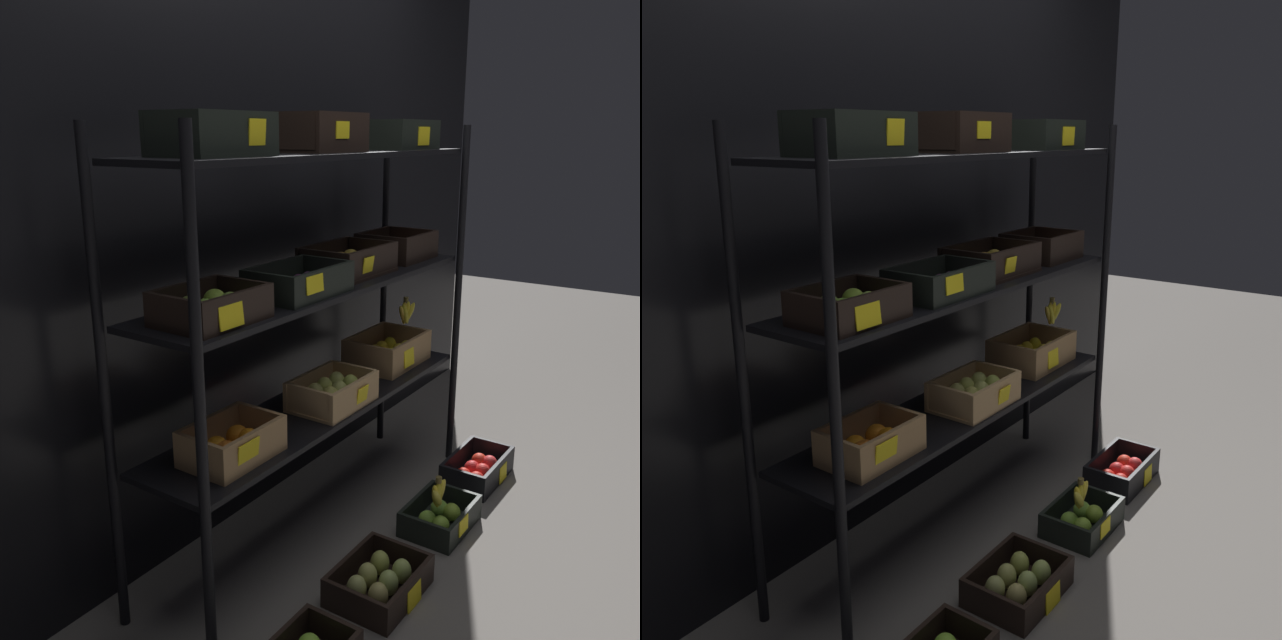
{
  "view_description": "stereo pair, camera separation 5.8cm",
  "coord_description": "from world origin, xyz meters",
  "views": [
    {
      "loc": [
        -2.0,
        -1.37,
        1.53
      ],
      "look_at": [
        0.0,
        0.0,
        0.86
      ],
      "focal_mm": 37.83,
      "sensor_mm": 36.0,
      "label": 1
    },
    {
      "loc": [
        -1.96,
        -1.42,
        1.53
      ],
      "look_at": [
        0.0,
        0.0,
        0.86
      ],
      "focal_mm": 37.83,
      "sensor_mm": 36.0,
      "label": 2
    }
  ],
  "objects": [
    {
      "name": "banana_bunch_loose",
      "position": [
        0.21,
        -0.42,
        0.16
      ],
      "size": [
        0.14,
        0.04,
        0.14
      ],
      "color": "brown",
      "rests_on": "crate_ground_center_apple_green"
    },
    {
      "name": "crate_ground_center_apple_green",
      "position": [
        0.25,
        -0.41,
        0.04
      ],
      "size": [
        0.32,
        0.23,
        0.1
      ],
      "color": "black",
      "rests_on": "ground_plane"
    },
    {
      "name": "crate_ground_pear",
      "position": [
        -0.25,
        -0.42,
        0.05
      ],
      "size": [
        0.34,
        0.26,
        0.11
      ],
      "color": "black",
      "rests_on": "ground_plane"
    },
    {
      "name": "ground_plane",
      "position": [
        0.0,
        0.0,
        0.0
      ],
      "size": [
        10.0,
        10.0,
        0.0
      ],
      "primitive_type": "plane",
      "color": "#605B56"
    },
    {
      "name": "storefront_wall",
      "position": [
        0.0,
        0.39,
        1.21
      ],
      "size": [
        4.07,
        0.12,
        2.42
      ],
      "primitive_type": "cube",
      "color": "black",
      "rests_on": "ground_plane"
    },
    {
      "name": "crate_ground_apple_red",
      "position": [
        0.71,
        -0.39,
        0.05
      ],
      "size": [
        0.37,
        0.22,
        0.12
      ],
      "color": "black",
      "rests_on": "ground_plane"
    },
    {
      "name": "display_rack",
      "position": [
        0.02,
        -0.01,
        0.99
      ],
      "size": [
        1.81,
        0.42,
        1.6
      ],
      "color": "black",
      "rests_on": "ground_plane"
    }
  ]
}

